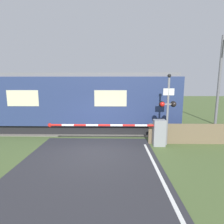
{
  "coord_description": "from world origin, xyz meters",
  "views": [
    {
      "loc": [
        1.03,
        -7.86,
        3.16
      ],
      "look_at": [
        0.85,
        1.5,
        1.67
      ],
      "focal_mm": 28.0,
      "sensor_mm": 36.0,
      "label": 1
    }
  ],
  "objects": [
    {
      "name": "ground_plane",
      "position": [
        0.0,
        0.0,
        0.0
      ],
      "size": [
        80.0,
        80.0,
        0.0
      ],
      "primitive_type": "plane",
      "color": "#4C6033"
    },
    {
      "name": "track_bed",
      "position": [
        0.0,
        3.96,
        0.02
      ],
      "size": [
        36.0,
        3.2,
        0.13
      ],
      "color": "slate",
      "rests_on": "ground_plane"
    },
    {
      "name": "train",
      "position": [
        -4.55,
        3.95,
        1.97
      ],
      "size": [
        19.26,
        2.82,
        3.85
      ],
      "color": "black",
      "rests_on": "ground_plane"
    },
    {
      "name": "crossing_barrier",
      "position": [
        2.84,
        0.9,
        0.75
      ],
      "size": [
        6.05,
        0.44,
        1.37
      ],
      "color": "gray",
      "rests_on": "ground_plane"
    },
    {
      "name": "signal_post",
      "position": [
        3.71,
        1.02,
        2.09
      ],
      "size": [
        0.89,
        0.26,
        3.67
      ],
      "color": "gray",
      "rests_on": "ground_plane"
    },
    {
      "name": "catenary_pole",
      "position": [
        9.0,
        5.82,
        3.52
      ],
      "size": [
        0.2,
        1.9,
        6.75
      ],
      "color": "slate",
      "rests_on": "ground_plane"
    },
    {
      "name": "roadside_fence",
      "position": [
        4.95,
        1.2,
        0.55
      ],
      "size": [
        4.28,
        0.06,
        1.1
      ],
      "color": "#726047",
      "rests_on": "ground_plane"
    }
  ]
}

